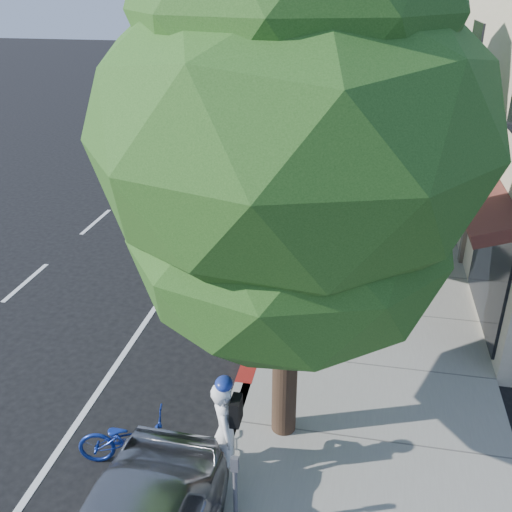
% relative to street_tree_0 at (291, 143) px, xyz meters
% --- Properties ---
extents(ground, '(120.00, 120.00, 0.00)m').
position_rel_street_tree_0_xyz_m(ground, '(-0.90, 2.00, -4.94)').
color(ground, black).
rests_on(ground, ground).
extents(sidewalk, '(4.60, 56.00, 0.15)m').
position_rel_street_tree_0_xyz_m(sidewalk, '(1.40, 10.00, -4.86)').
color(sidewalk, gray).
rests_on(sidewalk, ground).
extents(curb, '(0.30, 56.00, 0.15)m').
position_rel_street_tree_0_xyz_m(curb, '(-0.90, 10.00, -4.86)').
color(curb, '#9E998E').
rests_on(curb, ground).
extents(curb_red_segment, '(0.32, 4.00, 0.15)m').
position_rel_street_tree_0_xyz_m(curb_red_segment, '(-0.90, 3.00, -4.86)').
color(curb_red_segment, maroon).
rests_on(curb_red_segment, ground).
extents(street_tree_0, '(5.25, 5.25, 8.11)m').
position_rel_street_tree_0_xyz_m(street_tree_0, '(0.00, 0.00, 0.00)').
color(street_tree_0, black).
rests_on(street_tree_0, ground).
extents(street_tree_1, '(5.11, 5.11, 7.82)m').
position_rel_street_tree_0_xyz_m(street_tree_1, '(0.00, 6.00, -0.18)').
color(street_tree_1, black).
rests_on(street_tree_1, ground).
extents(street_tree_2, '(3.89, 3.89, 7.47)m').
position_rel_street_tree_0_xyz_m(street_tree_2, '(0.00, 12.00, -0.18)').
color(street_tree_2, black).
rests_on(street_tree_2, ground).
extents(street_tree_3, '(5.66, 5.66, 7.58)m').
position_rel_street_tree_0_xyz_m(street_tree_3, '(-0.00, 18.00, -0.49)').
color(street_tree_3, black).
rests_on(street_tree_3, ground).
extents(street_tree_4, '(4.24, 4.24, 6.95)m').
position_rel_street_tree_0_xyz_m(street_tree_4, '(0.00, 24.00, -0.65)').
color(street_tree_4, black).
rests_on(street_tree_4, ground).
extents(street_tree_5, '(5.24, 5.24, 8.00)m').
position_rel_street_tree_0_xyz_m(street_tree_5, '(-0.00, 30.00, -0.08)').
color(street_tree_5, black).
rests_on(street_tree_5, ground).
extents(cyclist, '(0.56, 0.71, 1.71)m').
position_rel_street_tree_0_xyz_m(cyclist, '(-0.72, -1.00, -4.08)').
color(cyclist, white).
rests_on(cyclist, ground).
extents(bicycle, '(1.76, 0.95, 0.88)m').
position_rel_street_tree_0_xyz_m(bicycle, '(-2.22, -1.00, -4.50)').
color(bicycle, navy).
rests_on(bicycle, ground).
extents(silver_suv, '(3.20, 6.15, 1.66)m').
position_rel_street_tree_0_xyz_m(silver_suv, '(-1.40, 7.50, -4.11)').
color(silver_suv, '#B5B5BA').
rests_on(silver_suv, ground).
extents(dark_sedan, '(2.24, 5.00, 1.59)m').
position_rel_street_tree_0_xyz_m(dark_sedan, '(-2.98, 15.19, -4.14)').
color(dark_sedan, black).
rests_on(dark_sedan, ground).
extents(white_pickup, '(2.57, 6.26, 1.81)m').
position_rel_street_tree_0_xyz_m(white_pickup, '(-2.11, 19.80, -4.03)').
color(white_pickup, silver).
rests_on(white_pickup, ground).
extents(dark_suv_far, '(2.18, 4.74, 1.58)m').
position_rel_street_tree_0_xyz_m(dark_suv_far, '(-3.10, 29.91, -4.15)').
color(dark_suv_far, black).
rests_on(dark_suv_far, ground).
extents(pedestrian, '(0.90, 0.71, 1.81)m').
position_rel_street_tree_0_xyz_m(pedestrian, '(0.91, 14.01, -3.88)').
color(pedestrian, black).
rests_on(pedestrian, sidewalk).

